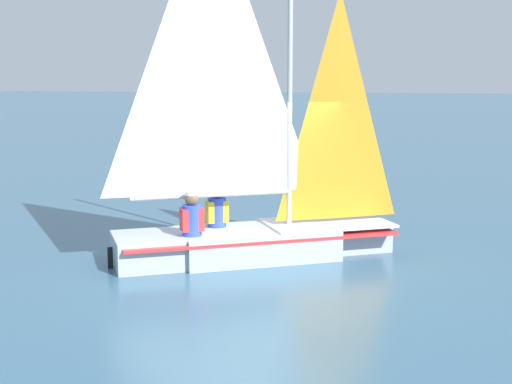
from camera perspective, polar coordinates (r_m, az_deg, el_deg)
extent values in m
plane|color=#38607A|center=(11.65, 0.00, -5.23)|extent=(260.00, 260.00, 0.00)
cube|color=#B2BCCC|center=(11.59, 0.00, -4.09)|extent=(2.44, 2.82, 0.48)
cube|color=#B2BCCC|center=(12.21, 7.94, -3.50)|extent=(1.17, 1.27, 0.48)
cube|color=#B2BCCC|center=(11.22, -8.66, -4.65)|extent=(1.51, 1.48, 0.48)
cube|color=red|center=(11.56, 0.00, -3.36)|extent=(3.47, 4.48, 0.05)
cube|color=silver|center=(11.95, 5.70, -2.47)|extent=(2.12, 2.38, 0.04)
cylinder|color=#B7B7BC|center=(11.47, 2.74, 10.41)|extent=(0.08, 0.08, 5.35)
cylinder|color=#B7B7BC|center=(11.25, -3.54, -0.25)|extent=(1.41, 2.23, 0.07)
pyramid|color=white|center=(11.11, -3.66, 11.72)|extent=(1.33, 2.11, 4.61)
pyramid|color=orange|center=(11.78, 6.62, 6.81)|extent=(0.84, 1.32, 3.70)
cube|color=black|center=(11.17, -11.58, -5.17)|extent=(0.07, 0.08, 0.33)
cube|color=black|center=(11.77, -3.12, -3.95)|extent=(0.35, 0.36, 0.45)
cylinder|color=blue|center=(11.67, -3.14, -1.68)|extent=(0.41, 0.41, 0.50)
cube|color=yellow|center=(11.67, -3.15, -1.56)|extent=(0.40, 0.43, 0.35)
sphere|color=#A87A56|center=(11.61, -3.16, 0.02)|extent=(0.22, 0.22, 0.22)
cube|color=black|center=(11.15, -5.11, -4.71)|extent=(0.35, 0.36, 0.45)
cylinder|color=blue|center=(11.04, -5.15, -2.32)|extent=(0.41, 0.41, 0.50)
cube|color=red|center=(11.04, -5.15, -2.19)|extent=(0.40, 0.43, 0.35)
sphere|color=brown|center=(10.98, -5.17, -0.53)|extent=(0.22, 0.22, 0.22)
cylinder|color=white|center=(10.97, -5.18, -0.11)|extent=(0.29, 0.29, 0.06)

